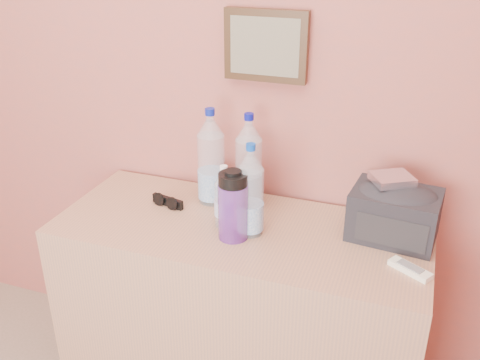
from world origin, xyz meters
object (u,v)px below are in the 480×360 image
Objects in this scene: pet_small at (224,200)px; toiletry_bag at (395,212)px; ac_remote at (410,269)px; pet_large_c at (249,165)px; foil_packet at (392,179)px; sunglasses at (168,201)px; nalgene_bottle at (233,205)px; pet_large_b at (211,162)px; pet_large_d at (250,195)px; dresser at (240,318)px.

toiletry_bag is (0.56, 0.12, -0.00)m from pet_small.
pet_large_c is at bearing -172.17° from ac_remote.
foil_packet is at bearing -4.79° from pet_large_c.
pet_large_c is 2.65× the size of sunglasses.
sunglasses is 0.90m from ac_remote.
foil_packet is at bearing 144.98° from ac_remote.
sunglasses is 0.48× the size of toiletry_bag.
nalgene_bottle is at bearing -157.21° from foil_packet.
pet_small is 1.69× the size of sunglasses.
pet_small is 1.70× the size of ac_remote.
pet_large_b is 0.27m from pet_large_d.
pet_large_b reaches higher than dresser.
nalgene_bottle is 0.54m from toiletry_bag.
toiletry_bag is at bearing 12.20° from pet_small.
pet_small is 0.65m from ac_remote.
pet_large_b reaches higher than ac_remote.
pet_large_b is at bearing 46.47° from sunglasses.
pet_large_c is 0.54m from toiletry_bag.
ac_remote is at bearing 4.36° from sunglasses.
pet_large_d is 2.41× the size of sunglasses.
foil_packet reaches higher than dresser.
pet_large_c is at bearing 98.98° from dresser.
pet_large_b is 1.03× the size of pet_large_c.
pet_large_d is at bearing 48.60° from nalgene_bottle.
nalgene_bottle is 1.95× the size of foil_packet.
pet_large_b is at bearing -166.58° from ac_remote.
pet_large_c is 1.57× the size of pet_small.
foil_packet is (0.54, 0.14, 0.10)m from pet_small.
nalgene_bottle is 0.35m from sunglasses.
toiletry_bag is at bearing -37.74° from foil_packet.
ac_remote is at bearing -16.99° from pet_large_b.
pet_small is at bearing -98.28° from pet_large_c.
pet_small is 0.93× the size of nalgene_bottle.
sunglasses is at bearing -170.11° from toiletry_bag.
pet_large_b is 1.31× the size of toiletry_bag.
sunglasses is 1.07× the size of foil_packet.
ac_remote is (0.75, -0.23, -0.15)m from pet_large_b.
pet_small is at bearing -155.99° from ac_remote.
nalgene_bottle is (0.06, -0.06, 0.02)m from pet_small.
nalgene_bottle reaches higher than pet_small.
foil_packet is at bearing 18.43° from sunglasses.
sunglasses is (-0.25, 0.06, -0.08)m from pet_small.
pet_large_c is at bearing 175.21° from foil_packet.
foil_packet is at bearing 14.46° from pet_small.
pet_large_b reaches higher than pet_large_d.
ac_remote is at bearing -6.06° from pet_large_d.
toiletry_bag is at bearing -3.03° from pet_large_b.
pet_small is 0.81× the size of toiletry_bag.
nalgene_bottle is (0.03, -0.25, -0.04)m from pet_large_c.
dresser is 10.32× the size of foil_packet.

